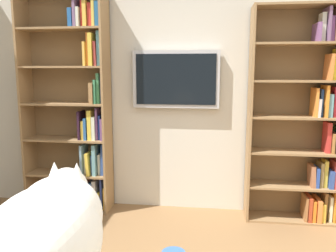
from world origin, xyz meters
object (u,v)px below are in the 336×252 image
bookshelf_right (77,105)px  wall_mounted_tv (176,79)px  cat (48,236)px  bookshelf_left (306,119)px

bookshelf_right → wall_mounted_tv: size_ratio=2.57×
bookshelf_right → cat: size_ratio=3.32×
cat → bookshelf_right: bearing=-69.9°
bookshelf_left → wall_mounted_tv: size_ratio=2.35×
bookshelf_right → bookshelf_left: bearing=179.9°
cat → wall_mounted_tv: bearing=-93.1°
bookshelf_left → wall_mounted_tv: 1.27m
wall_mounted_tv → bookshelf_right: bearing=4.9°
wall_mounted_tv → cat: (0.13, 2.42, -0.42)m
bookshelf_right → wall_mounted_tv: 1.02m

